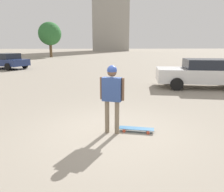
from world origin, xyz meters
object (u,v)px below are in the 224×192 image
object	(u,v)px
skateboard	(136,129)
car_parked_far	(7,61)
car_parked_near	(204,73)
person	(112,91)

from	to	relation	value
skateboard	car_parked_far	xyz separation A→B (m)	(15.81, 9.09, 0.66)
skateboard	car_parked_far	distance (m)	18.25
car_parked_near	car_parked_far	world-z (taller)	car_parked_near
skateboard	car_parked_near	bearing A→B (deg)	-113.83
car_parked_near	person	bearing A→B (deg)	58.76
person	car_parked_near	xyz separation A→B (m)	(5.64, -5.25, -0.34)
person	skateboard	world-z (taller)	person
skateboard	car_parked_near	world-z (taller)	car_parked_near
car_parked_near	car_parked_far	distance (m)	17.09
skateboard	car_parked_near	size ratio (longest dim) A/B	0.19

